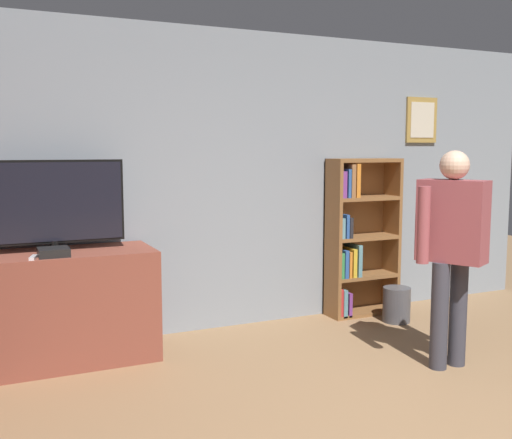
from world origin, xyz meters
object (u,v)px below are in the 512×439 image
object	(u,v)px
game_console	(54,252)
waste_bin	(397,305)
person	(452,240)
television	(53,204)
bookshelf	(356,238)

from	to	relation	value
game_console	waste_bin	bearing A→B (deg)	-0.41
game_console	person	size ratio (longest dim) A/B	0.13
television	waste_bin	bearing A→B (deg)	-4.67
bookshelf	waste_bin	distance (m)	0.75
television	game_console	bearing A→B (deg)	-98.57
game_console	waste_bin	distance (m)	3.17
waste_bin	bookshelf	bearing A→B (deg)	118.78
game_console	bookshelf	world-z (taller)	bookshelf
waste_bin	television	bearing A→B (deg)	175.33
game_console	bookshelf	distance (m)	2.90
game_console	television	bearing A→B (deg)	81.43
person	waste_bin	size ratio (longest dim) A/B	4.92
television	game_console	world-z (taller)	television
bookshelf	waste_bin	xyz separation A→B (m)	(0.21, -0.38, -0.60)
television	bookshelf	world-z (taller)	television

